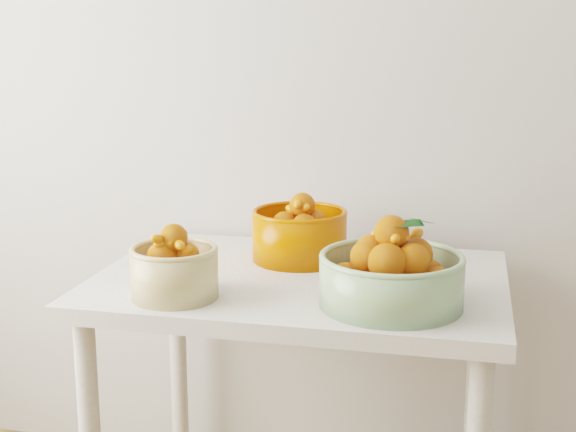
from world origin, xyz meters
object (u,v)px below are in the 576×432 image
object	(u,v)px
bowl_cream	(174,270)
bowl_green	(391,275)
table	(300,313)
bowl_orange	(299,234)

from	to	relation	value
bowl_cream	bowl_green	world-z (taller)	bowl_green
table	bowl_green	xyz separation A→B (m)	(0.24, -0.17, 0.17)
bowl_cream	bowl_green	distance (m)	0.49
table	bowl_orange	world-z (taller)	bowl_orange
table	bowl_green	world-z (taller)	bowl_green
bowl_green	bowl_orange	world-z (taller)	bowl_green
table	bowl_cream	bearing A→B (deg)	-137.22
table	bowl_cream	world-z (taller)	bowl_cream
table	bowl_cream	size ratio (longest dim) A/B	3.97
bowl_cream	bowl_green	xyz separation A→B (m)	(0.48, 0.05, 0.01)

